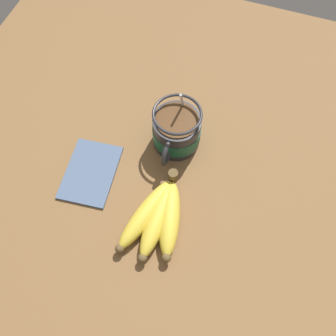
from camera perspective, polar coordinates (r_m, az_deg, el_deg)
The scene contains 4 objects.
table at distance 80.49cm, azimuth 0.97°, elevation -1.99°, with size 116.89×116.89×3.08cm.
coffee_mug at distance 79.66cm, azimuth 1.30°, elevation 5.65°, with size 15.52×10.33×14.37cm.
banana_bunch at distance 73.65cm, azimuth -1.61°, elevation -7.44°, with size 19.38×12.69×4.38cm.
napkin at distance 81.02cm, azimuth -11.71°, elevation -0.65°, with size 15.70×11.81×0.60cm.
Camera 1 is at (32.79, 10.06, 74.35)cm, focal length 40.00 mm.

